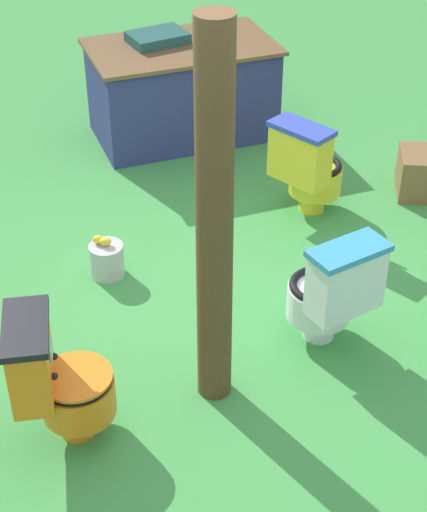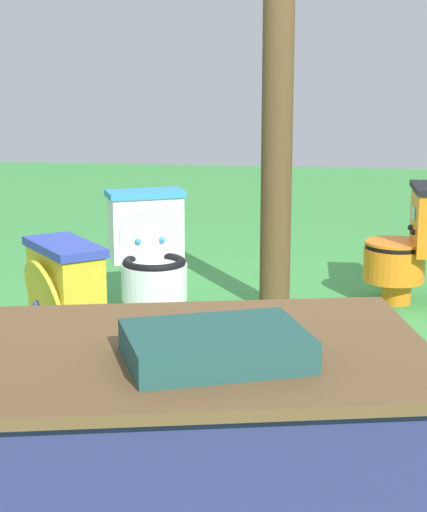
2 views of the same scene
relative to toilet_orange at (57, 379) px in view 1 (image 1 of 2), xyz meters
name	(u,v)px [view 1 (image 1 of 2)]	position (x,y,z in m)	size (l,w,h in m)	color
ground	(202,319)	(0.80, 0.81, -0.37)	(14.00, 14.00, 0.00)	#429947
toilet_orange	(57,379)	(0.00, 0.00, 0.00)	(0.51, 0.44, 0.73)	orange
toilet_yellow	(308,167)	(1.66, 1.90, 0.00)	(0.64, 0.62, 0.73)	yellow
toilet_white	(331,291)	(1.49, 0.51, 0.00)	(0.57, 0.61, 0.73)	white
vendor_table	(182,90)	(0.92, 3.25, 0.02)	(1.62, 1.17, 0.85)	navy
wooden_post	(216,229)	(0.80, 0.22, 0.66)	(0.18, 0.18, 2.07)	brown
small_crate	(421,173)	(2.56, 2.07, -0.21)	(0.37, 0.33, 0.33)	brown
lemon_bucket	(107,259)	(0.25, 1.34, -0.25)	(0.22, 0.22, 0.28)	#B7B7BF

